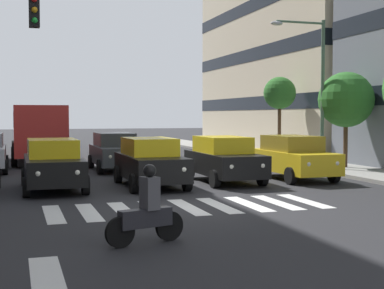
# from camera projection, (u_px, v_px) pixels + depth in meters

# --- Properties ---
(ground_plane) EXTENTS (180.00, 180.00, 0.00)m
(ground_plane) POSITION_uv_depth(u_px,v_px,m) (188.00, 207.00, 15.32)
(ground_plane) COLOR #262628
(crosswalk_markings) EXTENTS (7.65, 2.80, 0.01)m
(crosswalk_markings) POSITION_uv_depth(u_px,v_px,m) (188.00, 207.00, 15.31)
(crosswalk_markings) COLOR silver
(crosswalk_markings) RESTS_ON ground_plane
(lane_arrow_1) EXTENTS (0.50, 2.20, 0.01)m
(lane_arrow_1) POSITION_uv_depth(u_px,v_px,m) (46.00, 274.00, 8.85)
(lane_arrow_1) COLOR silver
(lane_arrow_1) RESTS_ON ground_plane
(car_0) EXTENTS (2.02, 4.44, 1.72)m
(car_0) POSITION_uv_depth(u_px,v_px,m) (293.00, 157.00, 21.91)
(car_0) COLOR gold
(car_0) RESTS_ON ground_plane
(car_1) EXTENTS (2.02, 4.44, 1.72)m
(car_1) POSITION_uv_depth(u_px,v_px,m) (224.00, 159.00, 20.95)
(car_1) COLOR black
(car_1) RESTS_ON ground_plane
(car_2) EXTENTS (2.02, 4.44, 1.72)m
(car_2) POSITION_uv_depth(u_px,v_px,m) (150.00, 162.00, 19.64)
(car_2) COLOR black
(car_2) RESTS_ON ground_plane
(car_3) EXTENTS (2.02, 4.44, 1.72)m
(car_3) POSITION_uv_depth(u_px,v_px,m) (53.00, 164.00, 18.74)
(car_3) COLOR black
(car_3) RESTS_ON ground_plane
(car_row2_0) EXTENTS (2.02, 4.44, 1.72)m
(car_row2_0) POSITION_uv_depth(u_px,v_px,m) (115.00, 151.00, 25.40)
(car_row2_0) COLOR #474C51
(car_row2_0) RESTS_ON ground_plane
(bus_behind_traffic) EXTENTS (2.78, 10.50, 3.00)m
(bus_behind_traffic) POSITION_uv_depth(u_px,v_px,m) (37.00, 127.00, 30.98)
(bus_behind_traffic) COLOR red
(bus_behind_traffic) RESTS_ON ground_plane
(motorcycle_with_rider) EXTENTS (1.66, 0.57, 1.57)m
(motorcycle_with_rider) POSITION_uv_depth(u_px,v_px,m) (147.00, 211.00, 10.89)
(motorcycle_with_rider) COLOR black
(motorcycle_with_rider) RESTS_ON ground_plane
(street_lamp_left) EXTENTS (2.66, 0.28, 6.62)m
(street_lamp_left) POSITION_uv_depth(u_px,v_px,m) (314.00, 77.00, 24.88)
(street_lamp_left) COLOR #4C6B56
(street_lamp_left) RESTS_ON sidewalk_left
(street_tree_1) EXTENTS (2.53, 2.53, 4.35)m
(street_tree_1) POSITION_uv_depth(u_px,v_px,m) (346.00, 100.00, 25.33)
(street_tree_1) COLOR #513823
(street_tree_1) RESTS_ON sidewalk_left
(street_tree_2) EXTENTS (1.83, 1.83, 4.55)m
(street_tree_2) POSITION_uv_depth(u_px,v_px,m) (280.00, 94.00, 31.46)
(street_tree_2) COLOR #513823
(street_tree_2) RESTS_ON sidewalk_left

